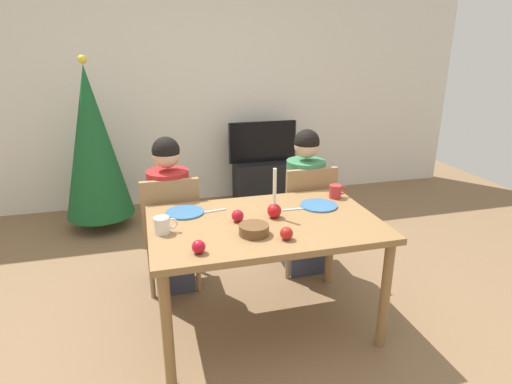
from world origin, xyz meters
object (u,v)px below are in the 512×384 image
person_right_child (304,204)px  plate_right (319,205)px  mug_left (163,225)px  tv_stand (262,181)px  plate_left (185,212)px  bowl_walnuts (254,230)px  candle_centerpiece (274,208)px  chair_left (171,227)px  apple_near_candle (238,216)px  apple_by_right_mug (199,247)px  chair_right (306,213)px  person_left_child (171,218)px  mug_right (336,191)px  apple_by_left_plate (286,233)px  christmas_tree (93,143)px  dining_table (264,233)px  tv (263,142)px

person_right_child → plate_right: person_right_child is taller
mug_left → tv_stand: bearing=61.5°
plate_left → bowl_walnuts: size_ratio=1.41×
person_right_child → mug_left: 1.33m
candle_centerpiece → chair_left: bearing=136.6°
apple_near_candle → apple_by_right_mug: size_ratio=1.04×
chair_right → person_right_child: (-0.00, 0.03, 0.06)m
tv_stand → mug_left: (-1.26, -2.32, 0.56)m
chair_right → person_right_child: 0.07m
person_left_child → mug_right: bearing=-18.2°
apple_near_candle → apple_by_left_plate: apple_near_candle is taller
christmas_tree → candle_centerpiece: christmas_tree is taller
dining_table → apple_by_left_plate: 0.31m
plate_right → candle_centerpiece: bearing=-162.8°
chair_left → chair_right: size_ratio=1.00×
dining_table → chair_left: 0.82m
dining_table → tv: tv is taller
candle_centerpiece → apple_by_right_mug: bearing=-145.7°
christmas_tree → plate_left: size_ratio=6.91×
tv → apple_near_candle: (-0.80, -2.27, 0.08)m
apple_by_left_plate → chair_left: bearing=122.9°
dining_table → plate_right: 0.45m
plate_left → christmas_tree: bearing=111.7°
tv → mug_right: 2.03m
apple_by_left_plate → dining_table: bearing=98.9°
mug_left → apple_by_left_plate: mug_left is taller
christmas_tree → person_left_child: bearing=-65.4°
tv → mug_right: size_ratio=6.18×
dining_table → tv: size_ratio=1.77×
person_right_child → candle_centerpiece: bearing=-126.2°
person_left_child → christmas_tree: bearing=114.6°
christmas_tree → tv_stand: bearing=10.1°
christmas_tree → apple_by_left_plate: (1.19, -2.26, -0.08)m
person_right_child → dining_table: bearing=-128.9°
christmas_tree → apple_by_left_plate: bearing=-62.3°
tv_stand → apple_by_right_mug: apple_by_right_mug is taller
mug_left → apple_near_candle: mug_left is taller
chair_right → tv: size_ratio=1.14×
candle_centerpiece → apple_by_right_mug: size_ratio=4.41×
tv_stand → candle_centerpiece: candle_centerpiece is taller
person_right_child → candle_centerpiece: 0.79m
dining_table → plate_right: bearing=18.8°
chair_left → tv: bearing=55.2°
person_left_child → chair_left: bearing=-90.0°
tv → apple_by_right_mug: size_ratio=10.91×
apple_by_left_plate → candle_centerpiece: bearing=84.8°
dining_table → christmas_tree: bearing=120.0°
apple_near_candle → apple_by_right_mug: apple_near_candle is taller
christmas_tree → candle_centerpiece: size_ratio=5.26×
mug_left → mug_right: mug_left is taller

